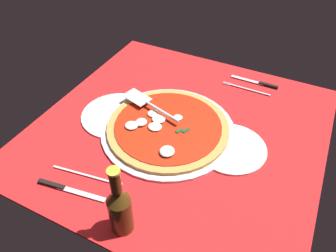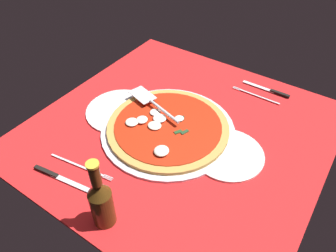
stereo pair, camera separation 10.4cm
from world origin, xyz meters
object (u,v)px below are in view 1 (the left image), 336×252
Objects in this scene: pizza_server at (148,104)px; place_setting_far at (76,183)px; pizza at (167,127)px; place_setting_near at (252,86)px; dinner_plate_right at (117,115)px; dinner_plate_left at (231,148)px; beer_bottle at (120,208)px.

pizza_server is 1.12× the size of place_setting_far.
pizza is 1.98× the size of place_setting_near.
place_setting_near is at bearing -134.48° from dinner_plate_right.
dinner_plate_left is 1.09× the size of place_setting_near.
pizza is 41.10cm from place_setting_near.
dinner_plate_left is at bearing -176.34° from pizza.
dinner_plate_right is at bearing 3.30° from pizza.
beer_bottle is (-24.72, 34.91, 7.88)cm from dinner_plate_right.
place_setting_far is (31.25, 67.39, -0.00)cm from place_setting_near.
pizza_server is 36.12cm from place_setting_far.
beer_bottle is at bearing 99.10° from pizza.
place_setting_near is (3.04, -35.43, -0.14)cm from dinner_plate_left.
place_setting_near reaches higher than dinner_plate_right.
place_setting_near is at bearing -99.73° from beer_bottle.
pizza reaches higher than dinner_plate_right.
dinner_plate_right is 1.21× the size of place_setting_near.
beer_bottle is at bearing -24.38° from place_setting_far.
pizza_server is (-9.19, -6.26, 3.83)cm from dinner_plate_right.
beer_bottle is at bearing 67.44° from dinner_plate_left.
dinner_plate_right is 43.50cm from beer_bottle.
place_setting_near is 0.92× the size of place_setting_far.
beer_bottle is (-18.76, 5.41, 8.02)cm from place_setting_far.
pizza is at bearing 3.66° from dinner_plate_left.
place_setting_near is at bearing -85.10° from dinner_plate_left.
dinner_plate_left is at bearing -170.68° from pizza_server.
dinner_plate_right is 19.04cm from pizza.
place_setting_near is (-18.26, -36.79, -1.58)cm from pizza.
pizza is 33.28cm from place_setting_far.
pizza reaches higher than place_setting_far.
pizza_server is 42.44cm from place_setting_near.
dinner_plate_left is 31.52cm from pizza_server.
pizza_server reaches higher than pizza.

